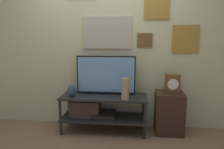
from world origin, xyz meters
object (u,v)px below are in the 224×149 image
television (106,75)px  mantel_clock (172,84)px  vase_urn_stoneware (72,91)px  vase_tall_ceramic (125,89)px

television → mantel_clock: 1.03m
vase_urn_stoneware → mantel_clock: 1.53m
television → mantel_clock: (1.02, -0.05, -0.11)m
vase_tall_ceramic → mantel_clock: bearing=17.2°
vase_tall_ceramic → vase_urn_stoneware: 0.82m
mantel_clock → vase_tall_ceramic: bearing=-162.8°
vase_tall_ceramic → vase_urn_stoneware: vase_tall_ceramic is taller
vase_tall_ceramic → television: bearing=139.9°
television → mantel_clock: size_ratio=3.31×
television → mantel_clock: bearing=-3.0°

